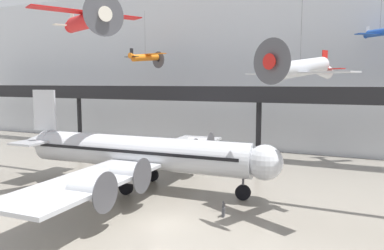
{
  "coord_description": "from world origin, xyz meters",
  "views": [
    {
      "loc": [
        12.65,
        -22.04,
        9.88
      ],
      "look_at": [
        -1.51,
        8.41,
        6.05
      ],
      "focal_mm": 35.0,
      "sensor_mm": 36.0,
      "label": 1
    }
  ],
  "objects_px": {
    "suspended_plane_red_highwing": "(86,20)",
    "suspended_plane_orange_highwing": "(145,57)",
    "suspended_plane_silver_racer": "(300,68)",
    "suspended_plane_blue_trainer": "(380,33)",
    "info_sign_pedestal": "(224,211)",
    "airliner_silver_main": "(136,153)"
  },
  "relations": [
    {
      "from": "suspended_plane_red_highwing",
      "to": "suspended_plane_orange_highwing",
      "type": "relative_size",
      "value": 1.21
    },
    {
      "from": "suspended_plane_orange_highwing",
      "to": "suspended_plane_silver_racer",
      "type": "height_order",
      "value": "suspended_plane_orange_highwing"
    },
    {
      "from": "suspended_plane_blue_trainer",
      "to": "suspended_plane_orange_highwing",
      "type": "bearing_deg",
      "value": -116.83
    },
    {
      "from": "suspended_plane_orange_highwing",
      "to": "info_sign_pedestal",
      "type": "height_order",
      "value": "suspended_plane_orange_highwing"
    },
    {
      "from": "airliner_silver_main",
      "to": "suspended_plane_blue_trainer",
      "type": "height_order",
      "value": "suspended_plane_blue_trainer"
    },
    {
      "from": "suspended_plane_red_highwing",
      "to": "suspended_plane_blue_trainer",
      "type": "bearing_deg",
      "value": 71.79
    },
    {
      "from": "airliner_silver_main",
      "to": "suspended_plane_blue_trainer",
      "type": "relative_size",
      "value": 5.55
    },
    {
      "from": "suspended_plane_silver_racer",
      "to": "info_sign_pedestal",
      "type": "relative_size",
      "value": 7.96
    },
    {
      "from": "suspended_plane_blue_trainer",
      "to": "info_sign_pedestal",
      "type": "height_order",
      "value": "suspended_plane_blue_trainer"
    },
    {
      "from": "suspended_plane_red_highwing",
      "to": "suspended_plane_orange_highwing",
      "type": "distance_m",
      "value": 19.53
    },
    {
      "from": "suspended_plane_orange_highwing",
      "to": "suspended_plane_blue_trainer",
      "type": "bearing_deg",
      "value": -65.37
    },
    {
      "from": "suspended_plane_orange_highwing",
      "to": "info_sign_pedestal",
      "type": "distance_m",
      "value": 30.75
    },
    {
      "from": "suspended_plane_silver_racer",
      "to": "info_sign_pedestal",
      "type": "height_order",
      "value": "suspended_plane_silver_racer"
    },
    {
      "from": "suspended_plane_red_highwing",
      "to": "info_sign_pedestal",
      "type": "xyz_separation_m",
      "value": [
        13.63,
        -1.6,
        -14.88
      ]
    },
    {
      "from": "suspended_plane_silver_racer",
      "to": "suspended_plane_orange_highwing",
      "type": "bearing_deg",
      "value": -102.25
    },
    {
      "from": "info_sign_pedestal",
      "to": "suspended_plane_silver_racer",
      "type": "bearing_deg",
      "value": 10.99
    },
    {
      "from": "airliner_silver_main",
      "to": "suspended_plane_blue_trainer",
      "type": "distance_m",
      "value": 31.59
    },
    {
      "from": "airliner_silver_main",
      "to": "suspended_plane_orange_highwing",
      "type": "height_order",
      "value": "suspended_plane_orange_highwing"
    },
    {
      "from": "suspended_plane_red_highwing",
      "to": "airliner_silver_main",
      "type": "bearing_deg",
      "value": 62.74
    },
    {
      "from": "airliner_silver_main",
      "to": "info_sign_pedestal",
      "type": "distance_m",
      "value": 11.33
    },
    {
      "from": "info_sign_pedestal",
      "to": "suspended_plane_blue_trainer",
      "type": "bearing_deg",
      "value": 63.32
    },
    {
      "from": "suspended_plane_blue_trainer",
      "to": "suspended_plane_orange_highwing",
      "type": "relative_size",
      "value": 0.72
    }
  ]
}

